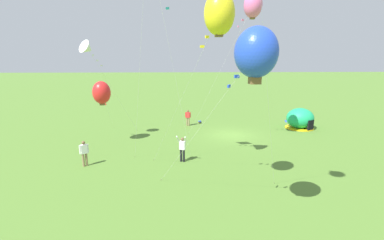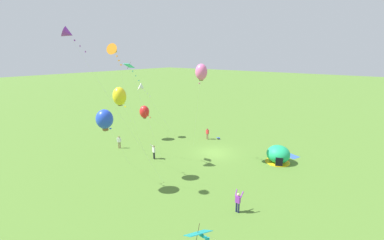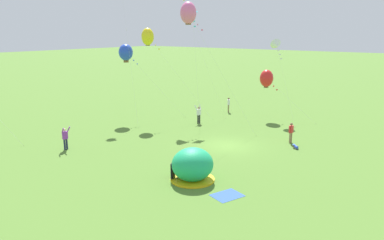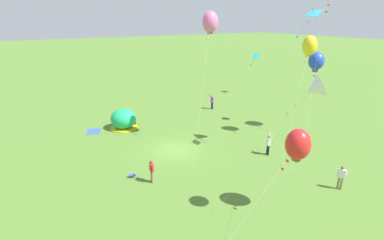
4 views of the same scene
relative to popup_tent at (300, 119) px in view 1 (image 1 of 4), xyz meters
name	(u,v)px [view 1 (image 1 of 4)]	position (x,y,z in m)	size (l,w,h in m)	color
ground_plane	(232,135)	(7.54, 2.08, -1.00)	(300.00, 300.00, 0.00)	#517A2D
popup_tent	(300,119)	(0.00, 0.00, 0.00)	(2.81, 2.81, 2.10)	#1EAD6B
picnic_blanket	(293,121)	(-0.66, -2.99, -0.99)	(1.70, 1.30, 0.01)	#3359A5
toddler_crawling	(200,122)	(10.13, -2.73, -0.82)	(0.40, 0.55, 0.32)	blue
person_flying_kite	(182,148)	(12.31, 8.42, 0.00)	(0.71, 0.60, 1.89)	black
person_near_tent	(84,152)	(18.71, 8.80, -0.03)	(0.50, 0.41, 1.72)	#8C7251
person_strolling	(188,117)	(11.47, -1.77, -0.03)	(0.59, 0.29, 1.72)	#8C7251
kite_yellow	(219,14)	(10.85, 13.87, 7.63)	(4.11, 6.51, 9.52)	silver
kite_pink	(253,5)	(7.16, 5.78, 9.63)	(5.10, 4.93, 11.52)	silver
kite_blue	(256,53)	(9.95, 16.24, 6.00)	(4.42, 5.80, 7.87)	silver
kite_red	(102,93)	(18.65, 4.14, 3.30)	(1.42, 6.14, 5.22)	silver
kite_white	(88,49)	(19.61, 3.60, 6.73)	(3.79, 4.54, 8.41)	silver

